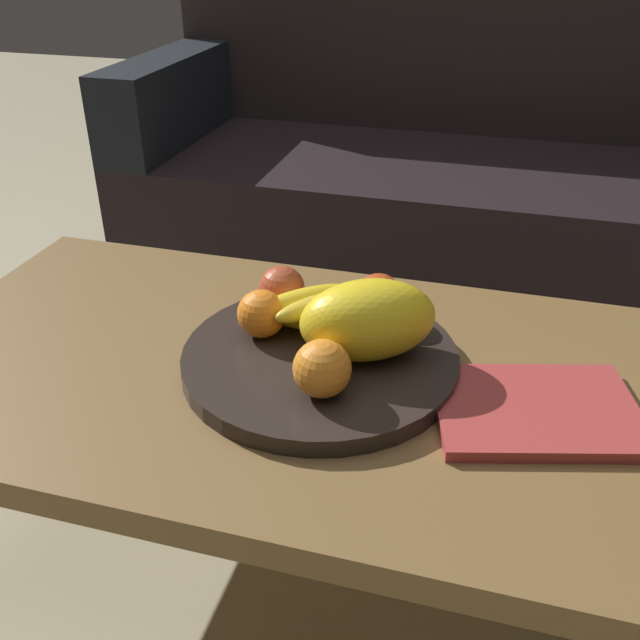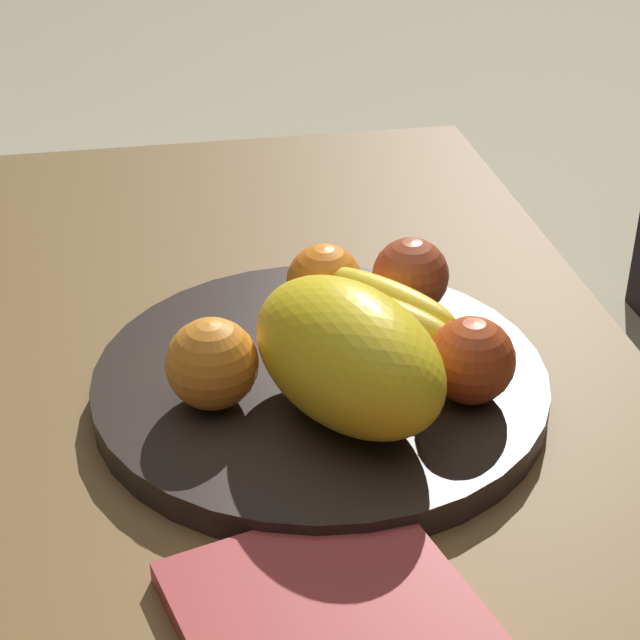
{
  "view_description": "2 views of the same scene",
  "coord_description": "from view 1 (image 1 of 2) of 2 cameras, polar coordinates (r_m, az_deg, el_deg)",
  "views": [
    {
      "loc": [
        0.24,
        -0.77,
        0.96
      ],
      "look_at": [
        0.02,
        0.01,
        0.48
      ],
      "focal_mm": 39.81,
      "sensor_mm": 36.0,
      "label": 1
    },
    {
      "loc": [
        0.74,
        -0.12,
        0.92
      ],
      "look_at": [
        0.02,
        0.01,
        0.48
      ],
      "focal_mm": 59.93,
      "sensor_mm": 36.0,
      "label": 2
    }
  ],
  "objects": [
    {
      "name": "magazine",
      "position": [
        0.93,
        16.97,
        -6.93
      ],
      "size": [
        0.29,
        0.24,
        0.02
      ],
      "primitive_type": "cube",
      "rotation": [
        0.0,
        0.0,
        0.26
      ],
      "color": "#B03C3B",
      "rests_on": "coffee_table"
    },
    {
      "name": "ground_plane",
      "position": [
        1.25,
        -1.0,
        -19.49
      ],
      "size": [
        8.0,
        8.0,
        0.0
      ],
      "primitive_type": "plane",
      "color": "#B8AD89"
    },
    {
      "name": "banana_bunch",
      "position": [
        1.0,
        -0.53,
        0.72
      ],
      "size": [
        0.17,
        0.14,
        0.06
      ],
      "color": "yellow",
      "rests_on": "fruit_bowl"
    },
    {
      "name": "orange_left",
      "position": [
        0.99,
        -4.73,
        0.5
      ],
      "size": [
        0.07,
        0.07,
        0.07
      ],
      "primitive_type": "sphere",
      "color": "orange",
      "rests_on": "fruit_bowl"
    },
    {
      "name": "apple_front",
      "position": [
        1.05,
        -3.1,
        2.53
      ],
      "size": [
        0.07,
        0.07,
        0.07
      ],
      "primitive_type": "sphere",
      "color": "#AF4728",
      "rests_on": "fruit_bowl"
    },
    {
      "name": "melon_large_front",
      "position": [
        0.93,
        3.88,
        0.01
      ],
      "size": [
        0.21,
        0.18,
        0.11
      ],
      "primitive_type": "ellipsoid",
      "rotation": [
        0.0,
        0.0,
        0.48
      ],
      "color": "yellow",
      "rests_on": "fruit_bowl"
    },
    {
      "name": "apple_left",
      "position": [
        1.03,
        4.74,
        1.83
      ],
      "size": [
        0.07,
        0.07,
        0.07
      ],
      "primitive_type": "sphere",
      "color": "#B8421C",
      "rests_on": "fruit_bowl"
    },
    {
      "name": "fruit_bowl",
      "position": [
        0.97,
        0.0,
        -3.18
      ],
      "size": [
        0.38,
        0.38,
        0.03
      ],
      "primitive_type": "cylinder",
      "color": "#2C231F",
      "rests_on": "coffee_table"
    },
    {
      "name": "orange_front",
      "position": [
        0.87,
        0.17,
        -3.93
      ],
      "size": [
        0.07,
        0.07,
        0.07
      ],
      "primitive_type": "sphere",
      "color": "orange",
      "rests_on": "fruit_bowl"
    },
    {
      "name": "coffee_table",
      "position": [
        1.0,
        -1.19,
        -5.96
      ],
      "size": [
        1.16,
        0.61,
        0.41
      ],
      "color": "brown",
      "rests_on": "ground_plane"
    },
    {
      "name": "couch",
      "position": [
        1.98,
        11.16,
        10.54
      ],
      "size": [
        1.7,
        0.7,
        0.9
      ],
      "color": "black",
      "rests_on": "ground_plane"
    }
  ]
}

